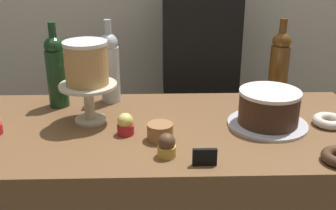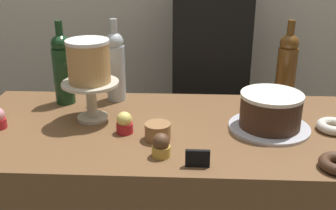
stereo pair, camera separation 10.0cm
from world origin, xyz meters
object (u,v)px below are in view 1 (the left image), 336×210
(white_layer_cake, at_px, (86,63))
(barista_figure, at_px, (199,89))
(wine_bottle_amber, at_px, (279,65))
(donut_sugar, at_px, (329,121))
(cupcake_chocolate, at_px, (167,146))
(wine_bottle_green, at_px, (56,70))
(cupcake_lemon, at_px, (125,124))
(cookie_stack, at_px, (160,132))
(cake_stand_pedestal, at_px, (89,96))
(wine_bottle_clear, at_px, (110,66))
(chocolate_round_cake, at_px, (269,107))
(price_sign_chalkboard, at_px, (205,157))

(white_layer_cake, bearing_deg, barista_figure, 52.54)
(wine_bottle_amber, relative_size, donut_sugar, 2.91)
(white_layer_cake, distance_m, donut_sugar, 0.86)
(white_layer_cake, relative_size, wine_bottle_amber, 0.46)
(cupcake_chocolate, relative_size, donut_sugar, 0.66)
(wine_bottle_green, distance_m, cupcake_lemon, 0.40)
(cookie_stack, bearing_deg, cake_stand_pedestal, 148.55)
(cake_stand_pedestal, relative_size, cupcake_chocolate, 2.70)
(wine_bottle_amber, relative_size, wine_bottle_clear, 1.00)
(donut_sugar, bearing_deg, cake_stand_pedestal, 176.10)
(chocolate_round_cake, height_order, wine_bottle_green, wine_bottle_green)
(cake_stand_pedestal, height_order, white_layer_cake, white_layer_cake)
(price_sign_chalkboard, bearing_deg, wine_bottle_clear, 121.41)
(cake_stand_pedestal, bearing_deg, price_sign_chalkboard, -40.55)
(price_sign_chalkboard, bearing_deg, wine_bottle_amber, 56.11)
(barista_figure, bearing_deg, donut_sugar, -59.02)
(cake_stand_pedestal, xyz_separation_m, white_layer_cake, (0.00, -0.00, 0.12))
(wine_bottle_amber, distance_m, cupcake_chocolate, 0.66)
(wine_bottle_green, bearing_deg, chocolate_round_cake, -15.16)
(cake_stand_pedestal, bearing_deg, donut_sugar, -3.90)
(white_layer_cake, bearing_deg, price_sign_chalkboard, -40.55)
(wine_bottle_clear, relative_size, cupcake_lemon, 4.38)
(cupcake_lemon, bearing_deg, wine_bottle_green, 136.18)
(white_layer_cake, xyz_separation_m, barista_figure, (0.45, 0.59, -0.30))
(cake_stand_pedestal, distance_m, chocolate_round_cake, 0.62)
(cupcake_lemon, relative_size, cupcake_chocolate, 1.00)
(white_layer_cake, distance_m, wine_bottle_green, 0.22)
(wine_bottle_clear, bearing_deg, barista_figure, 44.30)
(cupcake_lemon, bearing_deg, white_layer_cake, 141.01)
(donut_sugar, distance_m, barista_figure, 0.76)
(wine_bottle_amber, height_order, cookie_stack, wine_bottle_amber)
(chocolate_round_cake, xyz_separation_m, cookie_stack, (-0.37, -0.10, -0.04))
(wine_bottle_amber, bearing_deg, white_layer_cake, -164.12)
(wine_bottle_amber, height_order, wine_bottle_clear, same)
(cake_stand_pedestal, relative_size, wine_bottle_green, 0.62)
(wine_bottle_clear, height_order, barista_figure, barista_figure)
(chocolate_round_cake, bearing_deg, cookie_stack, -165.01)
(wine_bottle_green, bearing_deg, cupcake_lemon, -43.82)
(cookie_stack, relative_size, barista_figure, 0.05)
(wine_bottle_clear, bearing_deg, white_layer_cake, -105.18)
(chocolate_round_cake, height_order, cupcake_chocolate, chocolate_round_cake)
(wine_bottle_amber, height_order, wine_bottle_green, same)
(chocolate_round_cake, height_order, wine_bottle_amber, wine_bottle_amber)
(wine_bottle_amber, distance_m, cookie_stack, 0.61)
(chocolate_round_cake, distance_m, wine_bottle_green, 0.79)
(wine_bottle_amber, bearing_deg, barista_figure, 125.73)
(cookie_stack, bearing_deg, wine_bottle_clear, 118.60)
(price_sign_chalkboard, bearing_deg, cupcake_chocolate, 152.48)
(cupcake_lemon, bearing_deg, cake_stand_pedestal, 141.01)
(wine_bottle_clear, relative_size, cookie_stack, 3.87)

